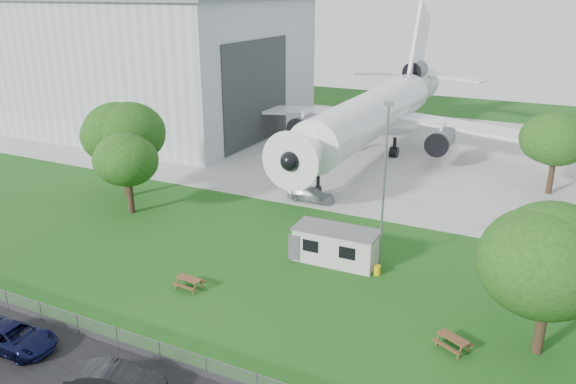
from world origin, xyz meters
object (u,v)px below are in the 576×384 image
at_px(picnic_west, 190,288).
at_px(picnic_east, 452,349).
at_px(site_cabin, 336,245).
at_px(airliner, 376,110).
at_px(hangar, 141,60).
at_px(car_centre_sedan, 116,381).

height_order(picnic_west, picnic_east, same).
bearing_deg(site_cabin, airliner, 103.08).
xyz_separation_m(airliner, picnic_east, (16.86, -37.09, -5.27)).
relative_size(hangar, picnic_west, 23.89).
bearing_deg(picnic_west, picnic_east, 6.76).
relative_size(hangar, site_cabin, 6.34).
distance_m(hangar, picnic_east, 65.31).
relative_size(hangar, picnic_east, 23.89).
height_order(site_cabin, picnic_east, site_cabin).
xyz_separation_m(site_cabin, picnic_east, (9.90, -7.13, -1.31)).
height_order(site_cabin, picnic_west, site_cabin).
height_order(airliner, picnic_east, airliner).
distance_m(hangar, car_centre_sedan, 62.65).
relative_size(picnic_west, car_centre_sedan, 0.38).
relative_size(airliner, site_cabin, 7.04).
height_order(picnic_east, car_centre_sedan, car_centre_sedan).
distance_m(site_cabin, picnic_west, 11.01).
distance_m(airliner, car_centre_sedan, 48.65).
bearing_deg(car_centre_sedan, hangar, 21.57).
bearing_deg(airliner, picnic_west, -90.56).
bearing_deg(picnic_east, site_cabin, 171.29).
relative_size(airliner, car_centre_sedan, 10.08).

